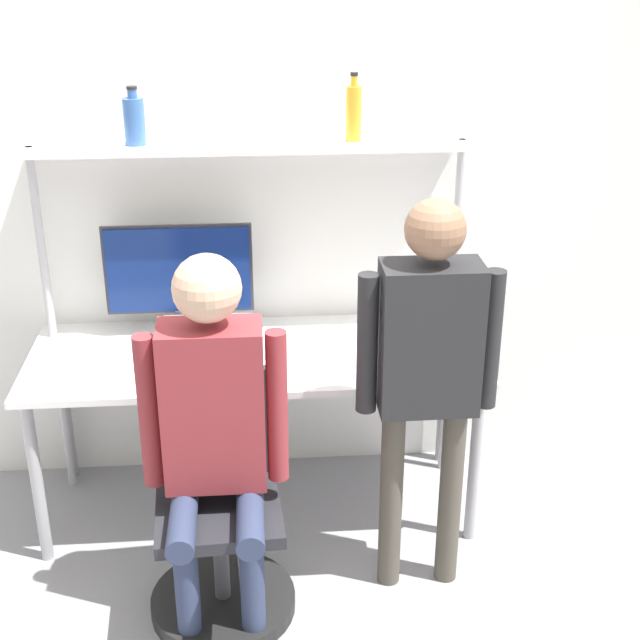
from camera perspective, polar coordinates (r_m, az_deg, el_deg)
ground_plane at (r=3.89m, az=-3.66°, el=-14.98°), size 12.00×12.00×0.00m
wall_back at (r=3.99m, az=-4.41°, el=7.91°), size 8.00×0.06×2.70m
desk at (r=3.84m, az=-4.06°, el=-3.04°), size 1.93×0.75×0.78m
shelf_unit at (r=3.81m, az=-4.41°, el=7.94°), size 1.83×0.25×1.62m
monitor at (r=3.90m, az=-8.98°, el=2.86°), size 0.64×0.22×0.51m
laptop at (r=3.63m, az=-7.08°, el=-2.44°), size 0.36×0.23×0.23m
cell_phone at (r=3.62m, az=-2.83°, el=-3.37°), size 0.07×0.15×0.01m
office_chair at (r=3.53m, az=-6.37°, el=-13.86°), size 0.56×0.56×0.93m
person_seated at (r=3.17m, az=-6.81°, el=-6.13°), size 0.53×0.48×1.45m
person_standing at (r=3.26m, az=7.00°, el=-2.24°), size 0.53×0.22×1.60m
bottle_amber at (r=3.76m, az=2.20°, el=13.15°), size 0.06×0.06×0.28m
bottle_blue at (r=3.76m, az=-11.76°, el=12.41°), size 0.09×0.09×0.24m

